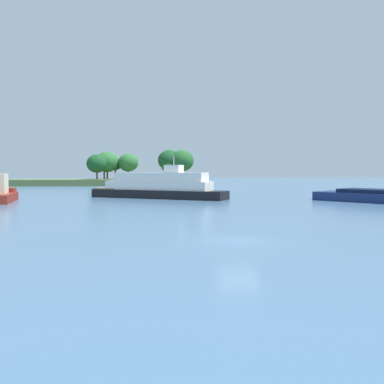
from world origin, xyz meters
The scene contains 3 objects.
ground_plane centered at (0.00, 0.00, 0.00)m, with size 400.00×400.00×0.00m, color #476B8E.
treeline_island centered at (-15.68, 94.01, 3.35)m, with size 52.65×16.40×9.69m.
white_riverboat centered at (-5.08, 38.48, 1.67)m, with size 20.60×13.47×6.34m.
Camera 1 is at (-4.56, -25.02, 4.27)m, focal length 39.80 mm.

